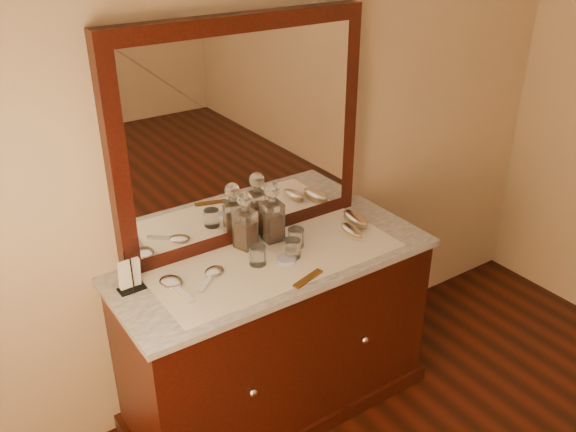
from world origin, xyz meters
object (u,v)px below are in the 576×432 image
(mirror_frame, at_px, (243,134))
(napkin_rack, at_px, (130,276))
(comb, at_px, (308,278))
(decanter_left, at_px, (245,226))
(brush_near, at_px, (351,231))
(pin_dish, at_px, (286,259))
(hand_mirror_outer, at_px, (173,284))
(decanter_right, at_px, (272,218))
(hand_mirror_inner, at_px, (213,274))
(brush_far, at_px, (355,219))
(dresser_cabinet, at_px, (276,338))

(mirror_frame, relative_size, napkin_rack, 7.50)
(comb, height_order, decanter_left, decanter_left)
(brush_near, bearing_deg, pin_dish, -176.75)
(comb, bearing_deg, napkin_rack, 135.19)
(decanter_left, relative_size, hand_mirror_outer, 1.18)
(decanter_left, bearing_deg, napkin_rack, -176.95)
(decanter_right, distance_m, hand_mirror_inner, 0.40)
(napkin_rack, xyz_separation_m, decanter_right, (0.69, 0.02, 0.05))
(brush_far, height_order, hand_mirror_inner, brush_far)
(comb, distance_m, decanter_right, 0.38)
(dresser_cabinet, height_order, hand_mirror_outer, hand_mirror_outer)
(hand_mirror_inner, bearing_deg, brush_near, -4.53)
(decanter_right, xyz_separation_m, hand_mirror_inner, (-0.37, -0.12, -0.10))
(napkin_rack, distance_m, decanter_left, 0.56)
(brush_far, bearing_deg, decanter_right, 167.12)
(decanter_right, height_order, hand_mirror_outer, decanter_right)
(mirror_frame, bearing_deg, brush_far, -22.08)
(hand_mirror_inner, bearing_deg, dresser_cabinet, -4.54)
(decanter_left, bearing_deg, pin_dish, -68.32)
(dresser_cabinet, distance_m, mirror_frame, 0.97)
(mirror_frame, distance_m, napkin_rack, 0.76)
(decanter_left, height_order, brush_near, decanter_left)
(napkin_rack, xyz_separation_m, hand_mirror_inner, (0.32, -0.10, -0.05))
(pin_dish, relative_size, brush_near, 0.58)
(brush_near, bearing_deg, napkin_rack, 171.41)
(decanter_left, bearing_deg, hand_mirror_outer, -165.40)
(dresser_cabinet, xyz_separation_m, decanter_right, (0.08, 0.14, 0.55))
(dresser_cabinet, distance_m, hand_mirror_inner, 0.54)
(decanter_right, relative_size, hand_mirror_outer, 1.24)
(decanter_left, bearing_deg, mirror_frame, 57.95)
(comb, height_order, brush_far, brush_far)
(dresser_cabinet, relative_size, decanter_left, 5.11)
(dresser_cabinet, bearing_deg, napkin_rack, 168.78)
(comb, height_order, hand_mirror_inner, hand_mirror_inner)
(comb, bearing_deg, hand_mirror_outer, 134.71)
(comb, distance_m, napkin_rack, 0.72)
(dresser_cabinet, bearing_deg, mirror_frame, 90.00)
(dresser_cabinet, relative_size, hand_mirror_inner, 7.56)
(comb, bearing_deg, dresser_cabinet, 78.08)
(brush_near, relative_size, hand_mirror_inner, 0.80)
(brush_near, bearing_deg, comb, -153.64)
(decanter_left, height_order, decanter_right, decanter_right)
(brush_far, bearing_deg, hand_mirror_outer, -179.99)
(mirror_frame, xyz_separation_m, decanter_left, (-0.06, -0.09, -0.39))
(decanter_left, relative_size, brush_near, 1.84)
(comb, relative_size, hand_mirror_inner, 0.89)
(comb, xyz_separation_m, brush_near, (0.39, 0.19, 0.02))
(mirror_frame, height_order, decanter_left, mirror_frame)
(hand_mirror_inner, bearing_deg, hand_mirror_outer, 172.63)
(decanter_right, relative_size, hand_mirror_inner, 1.55)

